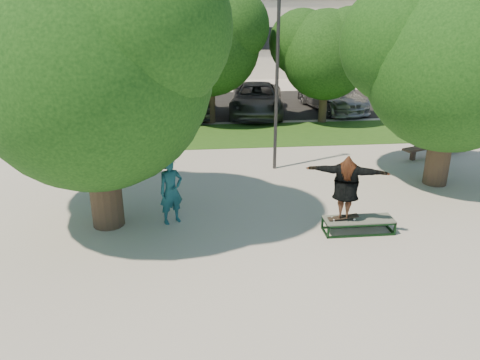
{
  "coord_description": "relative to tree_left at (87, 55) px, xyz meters",
  "views": [
    {
      "loc": [
        -1.84,
        -10.63,
        5.65
      ],
      "look_at": [
        -0.69,
        0.6,
        1.3
      ],
      "focal_mm": 35.0,
      "sensor_mm": 36.0,
      "label": 1
    }
  ],
  "objects": [
    {
      "name": "grind_box",
      "position": [
        6.61,
        -1.2,
        -4.23
      ],
      "size": [
        1.8,
        0.6,
        0.38
      ],
      "color": "black",
      "rests_on": "ground"
    },
    {
      "name": "skater_rig",
      "position": [
        6.2,
        -1.2,
        -3.14
      ],
      "size": [
        2.1,
        1.2,
        1.73
      ],
      "rotation": [
        0.0,
        0.0,
        2.8
      ],
      "color": "white",
      "rests_on": "grind_box"
    },
    {
      "name": "car_grey",
      "position": [
        5.79,
        12.42,
        -3.62
      ],
      "size": [
        3.45,
        6.08,
        1.6
      ],
      "primitive_type": "imported",
      "rotation": [
        0.0,
        0.0,
        -0.14
      ],
      "color": "#504F53",
      "rests_on": "asphalt_strip"
    },
    {
      "name": "tree_right",
      "position": [
        10.21,
        1.99,
        -0.33
      ],
      "size": [
        6.24,
        5.33,
        6.51
      ],
      "color": "#38281E",
      "rests_on": "ground"
    },
    {
      "name": "bg_tree_mid",
      "position": [
        3.22,
        10.98,
        -0.41
      ],
      "size": [
        5.76,
        4.92,
        6.24
      ],
      "color": "#38281E",
      "rests_on": "ground"
    },
    {
      "name": "car_silver_a",
      "position": [
        -2.1,
        12.41,
        -3.62
      ],
      "size": [
        2.67,
        4.97,
        1.61
      ],
      "primitive_type": "imported",
      "rotation": [
        0.0,
        0.0,
        0.17
      ],
      "color": "#B7B7BC",
      "rests_on": "asphalt_strip"
    },
    {
      "name": "bg_tree_right",
      "position": [
        8.73,
        10.47,
        -0.93
      ],
      "size": [
        5.04,
        4.31,
        5.43
      ],
      "color": "#38281E",
      "rests_on": "ground"
    },
    {
      "name": "asphalt_strip",
      "position": [
        4.29,
        14.91,
        -4.42
      ],
      "size": [
        40.0,
        8.0,
        0.01
      ],
      "primitive_type": "cube",
      "color": "black",
      "rests_on": "ground"
    },
    {
      "name": "car_dark",
      "position": [
        2.37,
        12.48,
        -3.62
      ],
      "size": [
        1.79,
        4.9,
        1.61
      ],
      "primitive_type": "imported",
      "rotation": [
        0.0,
        0.0,
        0.02
      ],
      "color": "black",
      "rests_on": "asphalt_strip"
    },
    {
      "name": "ground",
      "position": [
        4.29,
        -1.09,
        -4.42
      ],
      "size": [
        120.0,
        120.0,
        0.0
      ],
      "primitive_type": "plane",
      "color": "gray",
      "rests_on": "ground"
    },
    {
      "name": "grass_strip",
      "position": [
        5.29,
        8.41,
        -4.41
      ],
      "size": [
        30.0,
        4.0,
        0.02
      ],
      "primitive_type": "cube",
      "color": "#1D4814",
      "rests_on": "ground"
    },
    {
      "name": "lamppost",
      "position": [
        5.29,
        3.91,
        -1.27
      ],
      "size": [
        0.25,
        0.15,
        6.11
      ],
      "color": "#2D2D30",
      "rests_on": "ground"
    },
    {
      "name": "bench",
      "position": [
        11.67,
        4.7,
        -4.04
      ],
      "size": [
        2.92,
        1.45,
        0.46
      ],
      "rotation": [
        0.0,
        0.0,
        0.37
      ],
      "color": "#4C382D",
      "rests_on": "ground"
    },
    {
      "name": "bg_tree_left",
      "position": [
        -2.28,
        9.98,
        -0.69
      ],
      "size": [
        5.28,
        4.51,
        5.77
      ],
      "color": "#38281E",
      "rests_on": "ground"
    },
    {
      "name": "bystander",
      "position": [
        1.79,
        -0.12,
        -3.51
      ],
      "size": [
        0.8,
        0.7,
        1.83
      ],
      "primitive_type": "imported",
      "rotation": [
        0.0,
        0.0,
        0.49
      ],
      "color": "#18505C",
      "rests_on": "ground"
    },
    {
      "name": "car_silver_b",
      "position": [
        10.06,
        13.26,
        -3.61
      ],
      "size": [
        3.29,
        5.91,
        1.62
      ],
      "primitive_type": "imported",
      "rotation": [
        0.0,
        0.0,
        0.19
      ],
      "color": "#A0A0A4",
      "rests_on": "asphalt_strip"
    },
    {
      "name": "tree_left",
      "position": [
        0.0,
        0.0,
        0.0
      ],
      "size": [
        6.96,
        5.95,
        7.12
      ],
      "color": "#38281E",
      "rests_on": "ground"
    },
    {
      "name": "side_building",
      "position": [
        22.29,
        20.91,
        -0.42
      ],
      "size": [
        15.0,
        10.0,
        8.0
      ],
      "primitive_type": "cube",
      "color": "beige",
      "rests_on": "ground"
    }
  ]
}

